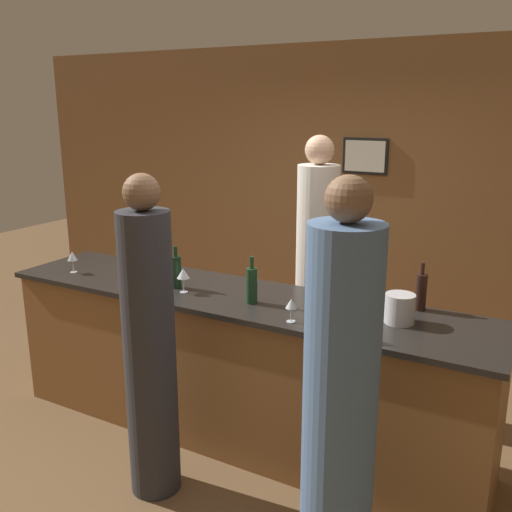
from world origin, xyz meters
name	(u,v)px	position (x,y,z in m)	size (l,w,h in m)	color
ground_plane	(237,433)	(0.00, 0.00, 0.00)	(14.00, 14.00, 0.00)	brown
back_wall	(357,192)	(0.00, 2.29, 1.40)	(8.00, 0.08, 2.80)	brown
bar_counter	(237,366)	(0.00, 0.00, 0.51)	(3.38, 0.74, 1.02)	brown
bartender	(316,279)	(0.23, 0.78, 0.96)	(0.31, 0.31, 2.02)	silver
guest_0	(150,350)	(-0.13, -0.73, 0.89)	(0.29, 0.29, 1.88)	#2D2D33
guest_1	(340,403)	(1.03, -0.80, 0.91)	(0.34, 0.34, 1.95)	#4C6B93
wine_bottle_0	(252,285)	(0.17, -0.09, 1.14)	(0.07, 0.07, 0.30)	#19381E
wine_bottle_1	(176,271)	(-0.43, -0.07, 1.14)	(0.07, 0.07, 0.29)	black
wine_bottle_2	(421,291)	(1.12, 0.30, 1.14)	(0.07, 0.07, 0.30)	black
ice_bucket	(400,308)	(1.07, 0.03, 1.11)	(0.17, 0.17, 0.17)	silver
wine_glass_0	(140,266)	(-0.67, -0.15, 1.16)	(0.07, 0.07, 0.18)	silver
wine_glass_1	(291,305)	(0.53, -0.26, 1.13)	(0.07, 0.07, 0.14)	silver
wine_glass_2	(356,316)	(0.93, -0.33, 1.15)	(0.07, 0.07, 0.17)	silver
wine_glass_3	(183,274)	(-0.32, -0.13, 1.15)	(0.08, 0.08, 0.17)	silver
wine_glass_4	(72,257)	(-1.31, -0.15, 1.14)	(0.07, 0.07, 0.16)	silver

